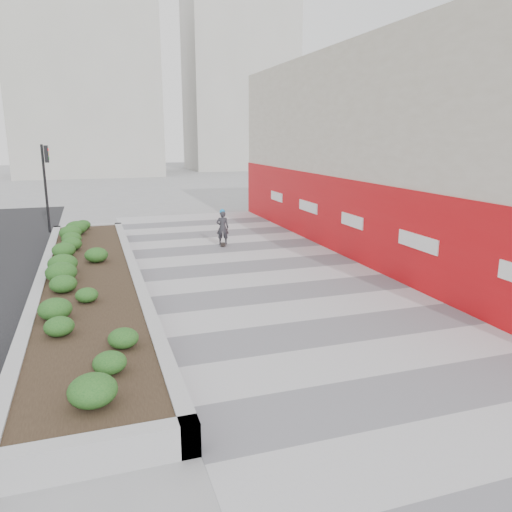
{
  "coord_description": "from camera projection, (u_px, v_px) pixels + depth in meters",
  "views": [
    {
      "loc": [
        -5.26,
        -8.36,
        4.61
      ],
      "look_at": [
        -0.71,
        5.38,
        1.1
      ],
      "focal_mm": 35.0,
      "sensor_mm": 36.0,
      "label": 1
    }
  ],
  "objects": [
    {
      "name": "traffic_signal_near",
      "position": [
        46.0,
        175.0,
        23.69
      ],
      "size": [
        0.33,
        0.28,
        4.2
      ],
      "color": "black",
      "rests_on": "ground"
    },
    {
      "name": "manhole_cover",
      "position": [
        327.0,
        312.0,
        13.32
      ],
      "size": [
        0.44,
        0.44,
        0.01
      ],
      "primitive_type": "cylinder",
      "color": "#595654",
      "rests_on": "ground"
    },
    {
      "name": "ground",
      "position": [
        369.0,
        362.0,
        10.4
      ],
      "size": [
        160.0,
        160.0,
        0.0
      ],
      "primitive_type": "plane",
      "color": "gray",
      "rests_on": "ground"
    },
    {
      "name": "planter",
      "position": [
        89.0,
        278.0,
        15.08
      ],
      "size": [
        3.0,
        18.0,
        0.9
      ],
      "color": "#9E9EA0",
      "rests_on": "ground"
    },
    {
      "name": "distant_bldg_north_r",
      "position": [
        239.0,
        79.0,
        67.51
      ],
      "size": [
        14.0,
        10.0,
        24.0
      ],
      "primitive_type": "cube",
      "color": "#ADAAA3",
      "rests_on": "ground"
    },
    {
      "name": "building",
      "position": [
        411.0,
        152.0,
        19.88
      ],
      "size": [
        6.04,
        24.08,
        8.0
      ],
      "color": "#C1B3A4",
      "rests_on": "ground"
    },
    {
      "name": "walkway",
      "position": [
        310.0,
        314.0,
        13.17
      ],
      "size": [
        8.0,
        36.0,
        0.01
      ],
      "primitive_type": "cube",
      "color": "#A8A8AD",
      "rests_on": "ground"
    },
    {
      "name": "distant_bldg_north_l",
      "position": [
        85.0,
        87.0,
        57.26
      ],
      "size": [
        16.0,
        12.0,
        20.0
      ],
      "primitive_type": "cube",
      "color": "#ADAAA3",
      "rests_on": "ground"
    },
    {
      "name": "skateboarder",
      "position": [
        223.0,
        227.0,
        21.17
      ],
      "size": [
        0.59,
        0.75,
        1.59
      ],
      "rotation": [
        0.0,
        0.0,
        -0.25
      ],
      "color": "beige",
      "rests_on": "ground"
    }
  ]
}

